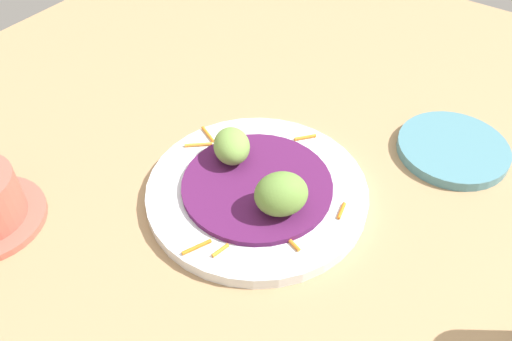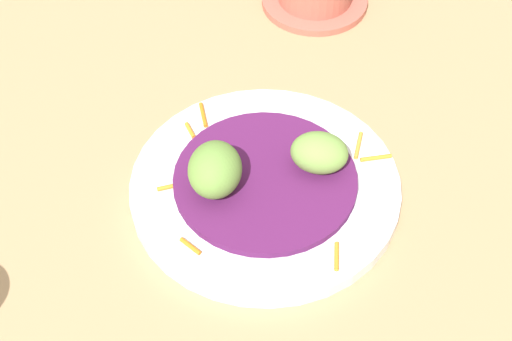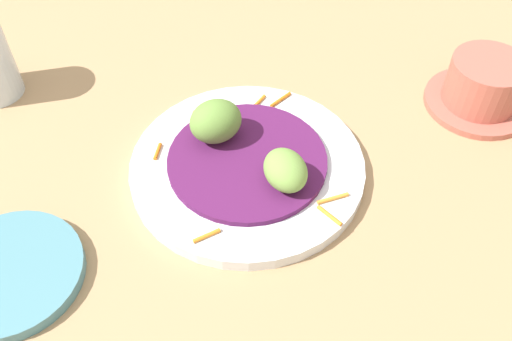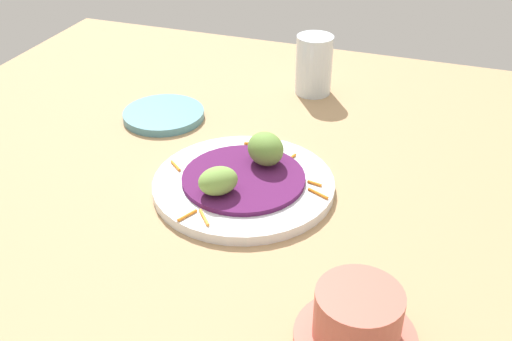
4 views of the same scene
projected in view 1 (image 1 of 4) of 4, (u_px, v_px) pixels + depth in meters
table_surface at (282, 176)px, 63.49cm from camera, size 110.00×110.00×2.00cm
main_plate at (255, 191)px, 59.40cm from camera, size 24.60×24.60×1.42cm
cabbage_bed at (255, 184)px, 58.67cm from camera, size 16.67×16.67×0.67cm
carrot_garnish at (246, 186)px, 58.67cm from camera, size 23.17×21.23×0.40cm
guac_scoop_left at (232, 146)px, 60.04cm from camera, size 6.59×6.58×3.57cm
guac_scoop_center at (281, 194)px, 54.02cm from camera, size 7.31×7.23×4.54cm
side_plate_small at (453, 149)px, 64.56cm from camera, size 13.29×13.29×1.25cm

